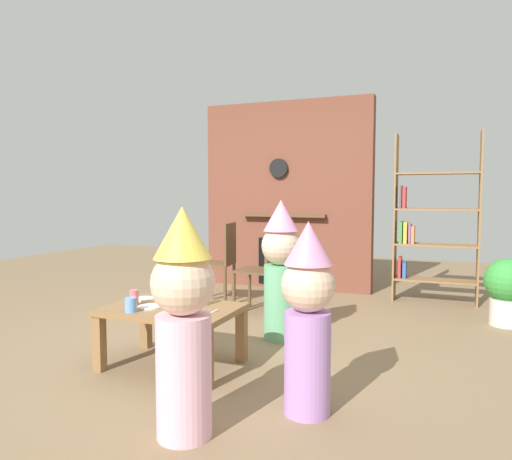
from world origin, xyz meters
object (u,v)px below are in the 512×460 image
paper_cup_near_left (169,299)px  dining_chair_middle (266,264)px  paper_cup_near_right (131,305)px  paper_plate_front (144,299)px  paper_cup_center (134,297)px  dining_chair_left (222,257)px  birthday_cake_slice (167,296)px  paper_cup_far_left (204,297)px  coffee_table (172,317)px  child_by_the_chairs (281,266)px  child_in_pink (308,313)px  child_with_cone_hat (183,317)px  potted_plant_tall (507,288)px  paper_plate_rear (150,307)px  bookshelf (429,225)px

paper_cup_near_left → dining_chair_middle: dining_chair_middle is taller
paper_cup_near_right → paper_plate_front: 0.38m
paper_cup_center → dining_chair_left: dining_chair_left is taller
paper_cup_near_left → birthday_cake_slice: paper_cup_near_left is taller
paper_cup_far_left → paper_plate_front: paper_cup_far_left is taller
coffee_table → child_by_the_chairs: (0.51, 0.89, 0.27)m
child_in_pink → dining_chair_left: size_ratio=1.19×
paper_cup_center → paper_cup_far_left: size_ratio=1.01×
child_with_cone_hat → coffee_table: bearing=-0.0°
birthday_cake_slice → child_in_pink: size_ratio=0.09×
paper_cup_near_left → child_in_pink: 1.18m
coffee_table → child_with_cone_hat: size_ratio=0.79×
child_with_cone_hat → dining_chair_middle: 2.50m
child_by_the_chairs → dining_chair_left: bearing=-104.8°
birthday_cake_slice → potted_plant_tall: size_ratio=0.16×
paper_cup_far_left → child_by_the_chairs: (0.33, 0.75, 0.14)m
child_by_the_chairs → dining_chair_middle: bearing=-120.9°
coffee_table → birthday_cake_slice: size_ratio=9.24×
child_with_cone_hat → paper_cup_near_right: bearing=16.8°
dining_chair_middle → paper_cup_center: bearing=81.2°
coffee_table → potted_plant_tall: bearing=41.7°
paper_cup_near_left → dining_chair_middle: size_ratio=0.12×
paper_cup_near_right → paper_cup_center: size_ratio=0.89×
dining_chair_middle → paper_plate_rear: bearing=86.2°
paper_cup_far_left → paper_plate_rear: size_ratio=0.66×
bookshelf → child_by_the_chairs: (-1.09, -1.95, -0.25)m
coffee_table → child_by_the_chairs: size_ratio=0.79×
child_with_cone_hat → potted_plant_tall: bearing=-66.2°
paper_plate_front → paper_cup_near_left: bearing=-21.5°
coffee_table → paper_cup_near_left: bearing=176.2°
dining_chair_left → dining_chair_middle: bearing=146.1°
coffee_table → dining_chair_middle: 1.63m
bookshelf → coffee_table: 3.29m
birthday_cake_slice → child_by_the_chairs: (0.63, 0.75, 0.15)m
coffee_table → paper_cup_center: bearing=-168.8°
coffee_table → potted_plant_tall: size_ratio=1.47×
dining_chair_left → child_in_pink: bearing=116.9°
coffee_table → paper_cup_near_left: paper_cup_near_left is taller
paper_cup_near_right → child_in_pink: child_in_pink is taller
child_by_the_chairs → birthday_cake_slice: bearing=-10.4°
child_with_cone_hat → potted_plant_tall: (1.73, 2.90, -0.26)m
paper_plate_front → potted_plant_tall: 3.28m
potted_plant_tall → paper_cup_near_left: bearing=-138.6°
paper_cup_far_left → dining_chair_left: size_ratio=0.12×
paper_cup_center → paper_cup_far_left: bearing=22.5°
child_by_the_chairs → dining_chair_middle: 0.85m
birthday_cake_slice → child_with_cone_hat: 1.21m
dining_chair_middle → child_in_pink: bearing=120.5°
paper_cup_center → child_with_cone_hat: bearing=-41.7°
child_in_pink → paper_cup_near_left: bearing=0.3°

